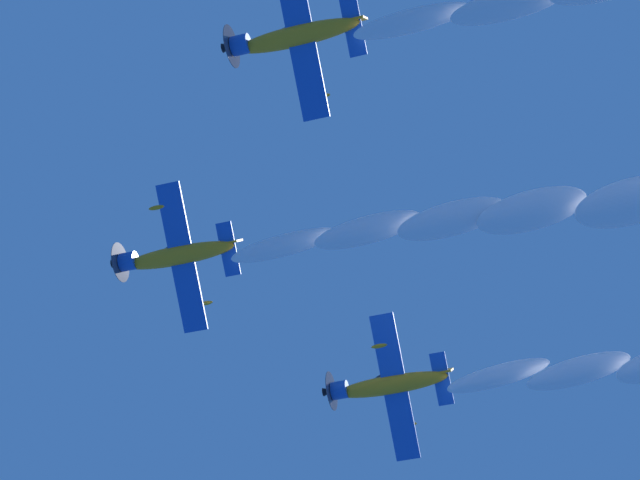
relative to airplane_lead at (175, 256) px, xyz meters
name	(u,v)px	position (x,y,z in m)	size (l,w,h in m)	color
airplane_lead	(175,256)	(0.00, 0.00, 0.00)	(8.76, 9.20, 4.73)	orange
airplane_left_wingman	(293,37)	(-12.72, 11.19, -2.02)	(8.76, 9.16, 4.79)	orange
airplane_right_wingman	(387,385)	(-9.69, -13.02, -1.70)	(8.76, 9.04, 4.81)	orange
smoke_trail_lead	(632,200)	(-28.09, -4.58, -4.99)	(38.72, 8.65, 9.21)	white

